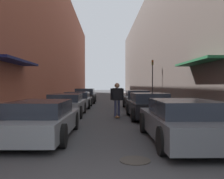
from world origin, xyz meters
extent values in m
plane|color=#38383A|center=(0.00, 24.04, 0.00)|extent=(132.22, 132.22, 0.00)
cube|color=gray|center=(-4.12, 30.05, 0.06)|extent=(1.80, 60.10, 0.12)
cube|color=gray|center=(4.12, 30.05, 0.06)|extent=(1.80, 60.10, 0.12)
cube|color=brown|center=(-7.02, 30.05, 6.97)|extent=(4.00, 60.10, 13.93)
cube|color=#141947|center=(-4.62, 10.52, 2.90)|extent=(1.00, 4.80, 0.12)
cube|color=#564C47|center=(7.02, 30.05, 6.42)|extent=(4.00, 60.10, 12.85)
cube|color=#1E6038|center=(4.62, 10.52, 2.90)|extent=(1.00, 4.80, 0.12)
cube|color=gray|center=(-2.18, 5.99, 0.47)|extent=(1.96, 4.65, 0.57)
cube|color=#232833|center=(-2.18, 5.76, 0.98)|extent=(1.68, 2.44, 0.45)
cylinder|color=black|center=(-3.08, 7.42, 0.33)|extent=(0.18, 0.66, 0.66)
cylinder|color=black|center=(-1.29, 7.42, 0.33)|extent=(0.18, 0.66, 0.66)
cylinder|color=black|center=(-1.29, 4.57, 0.33)|extent=(0.18, 0.66, 0.66)
cube|color=gray|center=(-2.28, 11.70, 0.50)|extent=(1.88, 4.14, 0.64)
cube|color=#232833|center=(-2.28, 11.50, 1.03)|extent=(1.63, 2.16, 0.40)
cylinder|color=black|center=(-3.17, 12.98, 0.33)|extent=(0.18, 0.66, 0.66)
cylinder|color=black|center=(-1.39, 12.98, 0.33)|extent=(0.18, 0.66, 0.66)
cylinder|color=black|center=(-3.17, 10.43, 0.33)|extent=(0.18, 0.66, 0.66)
cylinder|color=black|center=(-1.39, 10.43, 0.33)|extent=(0.18, 0.66, 0.66)
cube|color=gray|center=(-2.21, 16.91, 0.47)|extent=(2.00, 4.22, 0.56)
cube|color=#232833|center=(-2.21, 16.70, 0.97)|extent=(1.73, 2.21, 0.44)
cylinder|color=black|center=(-3.15, 18.21, 0.34)|extent=(0.18, 0.69, 0.69)
cylinder|color=black|center=(-1.28, 18.21, 0.34)|extent=(0.18, 0.69, 0.69)
cylinder|color=black|center=(-3.15, 15.62, 0.34)|extent=(0.18, 0.69, 0.69)
cylinder|color=black|center=(-1.28, 15.62, 0.34)|extent=(0.18, 0.69, 0.69)
cube|color=#232326|center=(-2.06, 22.31, 0.51)|extent=(1.98, 4.69, 0.68)
cube|color=#232833|center=(-2.06, 22.08, 1.12)|extent=(1.72, 2.45, 0.53)
cylinder|color=black|center=(-3.00, 23.76, 0.32)|extent=(0.18, 0.63, 0.63)
cylinder|color=black|center=(-1.13, 23.76, 0.32)|extent=(0.18, 0.63, 0.63)
cylinder|color=black|center=(-3.00, 20.86, 0.32)|extent=(0.18, 0.63, 0.63)
cylinder|color=black|center=(-1.13, 20.86, 0.32)|extent=(0.18, 0.63, 0.63)
cube|color=#515459|center=(2.14, 5.23, 0.50)|extent=(1.93, 4.70, 0.62)
cube|color=#232833|center=(2.14, 5.00, 1.04)|extent=(1.68, 2.45, 0.45)
cylinder|color=black|center=(1.22, 6.68, 0.35)|extent=(0.18, 0.71, 0.71)
cylinder|color=black|center=(3.06, 6.68, 0.35)|extent=(0.18, 0.71, 0.71)
cylinder|color=black|center=(1.22, 3.78, 0.35)|extent=(0.18, 0.71, 0.71)
cube|color=black|center=(2.09, 10.64, 0.52)|extent=(1.94, 4.15, 0.67)
cube|color=#232833|center=(2.09, 10.43, 1.08)|extent=(1.68, 2.17, 0.45)
cylinder|color=black|center=(1.17, 11.92, 0.33)|extent=(0.18, 0.66, 0.66)
cylinder|color=black|center=(3.01, 11.92, 0.33)|extent=(0.18, 0.66, 0.66)
cylinder|color=black|center=(1.17, 9.36, 0.33)|extent=(0.18, 0.66, 0.66)
cylinder|color=black|center=(3.01, 9.36, 0.33)|extent=(0.18, 0.66, 0.66)
cube|color=#232326|center=(2.17, 15.80, 0.53)|extent=(1.71, 3.96, 0.68)
cube|color=#232833|center=(2.17, 15.60, 1.10)|extent=(1.50, 2.06, 0.47)
cylinder|color=black|center=(1.33, 17.03, 0.34)|extent=(0.18, 0.68, 0.68)
cylinder|color=black|center=(3.00, 17.03, 0.34)|extent=(0.18, 0.68, 0.68)
cylinder|color=black|center=(1.33, 14.58, 0.34)|extent=(0.18, 0.68, 0.68)
cylinder|color=black|center=(3.00, 14.58, 0.34)|extent=(0.18, 0.68, 0.68)
cube|color=brown|center=(0.49, 10.88, 0.07)|extent=(0.20, 0.78, 0.02)
cylinder|color=beige|center=(0.41, 11.13, 0.03)|extent=(0.03, 0.06, 0.06)
cylinder|color=beige|center=(0.57, 11.13, 0.03)|extent=(0.03, 0.06, 0.06)
cylinder|color=beige|center=(0.41, 10.63, 0.03)|extent=(0.03, 0.06, 0.06)
cylinder|color=beige|center=(0.57, 10.63, 0.03)|extent=(0.03, 0.06, 0.06)
cylinder|color=#2D3351|center=(0.40, 10.88, 0.49)|extent=(0.12, 0.12, 0.84)
cylinder|color=#2D3351|center=(0.58, 10.88, 0.49)|extent=(0.12, 0.12, 0.84)
cube|color=black|center=(0.49, 10.88, 1.23)|extent=(0.50, 0.22, 0.64)
sphere|color=#8C664C|center=(0.49, 10.88, 1.68)|extent=(0.27, 0.27, 0.27)
cylinder|color=black|center=(0.19, 10.88, 1.23)|extent=(0.10, 0.10, 0.60)
cylinder|color=black|center=(0.79, 10.88, 1.23)|extent=(0.10, 0.10, 0.60)
cylinder|color=#332D28|center=(0.52, 3.39, 0.01)|extent=(0.70, 0.70, 0.02)
cylinder|color=#2D2D2D|center=(4.29, 20.90, 2.08)|extent=(0.10, 0.10, 3.92)
cube|color=#332D0F|center=(4.29, 20.90, 3.81)|extent=(0.16, 0.16, 0.45)
sphere|color=red|center=(4.29, 20.81, 3.93)|extent=(0.11, 0.11, 0.11)
camera|label=1|loc=(-0.17, -2.15, 1.69)|focal=40.00mm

